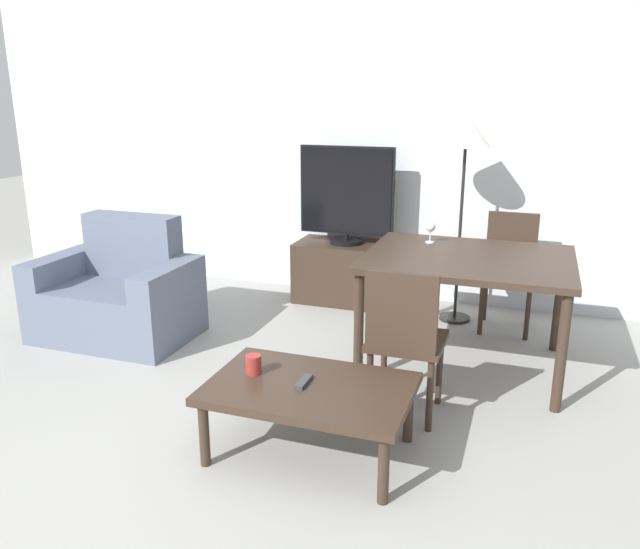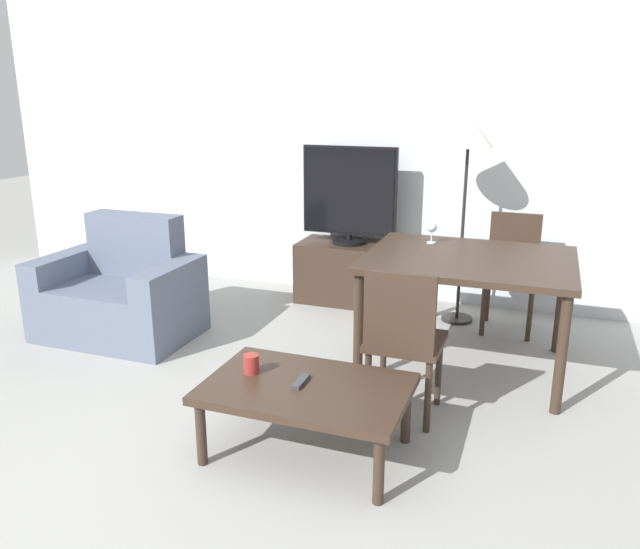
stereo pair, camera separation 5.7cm
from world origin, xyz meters
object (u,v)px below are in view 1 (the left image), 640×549
object	(u,v)px
coffee_table	(310,393)
cup_white_near	(254,364)
dining_table	(468,268)
remote_primary	(304,382)
wine_glass_left	(431,228)
tv	(347,195)
armchair	(119,296)
dining_chair_near	(405,336)
tv_stand	(346,272)
dining_chair_far	(509,265)
floor_lamp	(466,142)

from	to	relation	value
coffee_table	cup_white_near	world-z (taller)	cup_white_near
coffee_table	dining_table	xyz separation A→B (m)	(0.58, 1.31, 0.33)
remote_primary	wine_glass_left	size ratio (longest dim) A/B	1.03
tv	cup_white_near	world-z (taller)	tv
armchair	dining_table	bearing A→B (deg)	6.94
dining_chair_near	wine_glass_left	bearing A→B (deg)	93.50
armchair	tv_stand	size ratio (longest dim) A/B	1.31
wine_glass_left	armchair	bearing A→B (deg)	-164.99
armchair	tv	distance (m)	1.95
tv_stand	coffee_table	xyz separation A→B (m)	(0.52, -2.31, 0.07)
dining_table	dining_chair_far	world-z (taller)	dining_chair_far
armchair	tv	world-z (taller)	tv
tv_stand	dining_table	distance (m)	1.54
dining_table	dining_chair_near	xyz separation A→B (m)	(-0.22, -0.82, -0.17)
dining_chair_near	remote_primary	distance (m)	0.63
tv_stand	coffee_table	world-z (taller)	tv_stand
wine_glass_left	coffee_table	bearing A→B (deg)	-100.36
dining_chair_far	floor_lamp	distance (m)	0.97
armchair	wine_glass_left	size ratio (longest dim) A/B	7.49
tv_stand	floor_lamp	xyz separation A→B (m)	(0.95, -0.16, 1.12)
dining_table	remote_primary	world-z (taller)	dining_table
tv_stand	dining_table	xyz separation A→B (m)	(1.10, -1.00, 0.40)
dining_chair_far	remote_primary	world-z (taller)	dining_chair_far
cup_white_near	tv	bearing A→B (deg)	95.35
tv	floor_lamp	bearing A→B (deg)	-9.22
dining_table	wine_glass_left	bearing A→B (deg)	136.20
dining_chair_far	wine_glass_left	distance (m)	0.83
tv_stand	dining_chair_near	world-z (taller)	dining_chair_near
tv	wine_glass_left	bearing A→B (deg)	-41.40
tv	coffee_table	world-z (taller)	tv
armchair	cup_white_near	xyz separation A→B (m)	(1.54, -0.98, 0.12)
dining_chair_near	tv	bearing A→B (deg)	115.83
remote_primary	dining_chair_near	bearing A→B (deg)	51.04
dining_chair_far	remote_primary	distance (m)	2.29
floor_lamp	wine_glass_left	size ratio (longest dim) A/B	10.75
tv_stand	coffee_table	bearing A→B (deg)	-77.24
tv	dining_table	xyz separation A→B (m)	(1.10, -1.00, -0.25)
armchair	wine_glass_left	xyz separation A→B (m)	(2.14, 0.57, 0.54)
dining_chair_near	cup_white_near	world-z (taller)	dining_chair_near
coffee_table	wine_glass_left	xyz separation A→B (m)	(0.29, 1.59, 0.51)
dining_chair_near	remote_primary	size ratio (longest dim) A/B	5.75
cup_white_near	wine_glass_left	world-z (taller)	wine_glass_left
armchair	tv_stand	xyz separation A→B (m)	(1.33, 1.29, -0.04)
dining_table	tv_stand	bearing A→B (deg)	137.88
tv_stand	dining_chair_far	bearing A→B (deg)	-7.49
tv_stand	wine_glass_left	size ratio (longest dim) A/B	5.71
tv_stand	wine_glass_left	bearing A→B (deg)	-41.50
dining_chair_far	floor_lamp	size ratio (longest dim) A/B	0.55
tv	floor_lamp	world-z (taller)	floor_lamp
armchair	tv	bearing A→B (deg)	44.14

